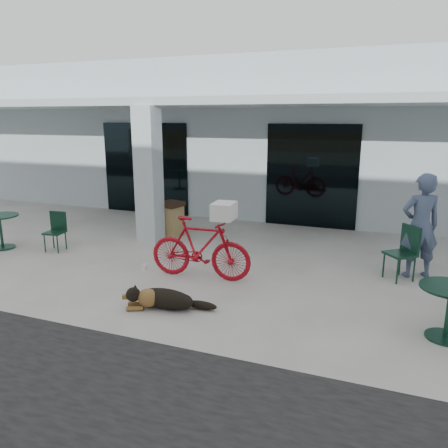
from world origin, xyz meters
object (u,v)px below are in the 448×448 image
at_px(cafe_chair_far_b, 400,253).
at_px(trash_receptacle, 172,219).
at_px(person, 420,226).
at_px(cafe_chair_near, 54,232).
at_px(bicycle, 200,248).
at_px(dog, 166,297).
at_px(cafe_table_far, 448,313).
at_px(cafe_table_near, 1,232).

height_order(cafe_chair_far_b, trash_receptacle, cafe_chair_far_b).
bearing_deg(person, cafe_chair_near, -14.78).
height_order(bicycle, cafe_chair_far_b, bicycle).
relative_size(bicycle, trash_receptacle, 2.20).
bearing_deg(person, trash_receptacle, -32.75).
bearing_deg(dog, person, 14.10).
distance_m(bicycle, cafe_table_far, 4.07).
relative_size(dog, cafe_chair_near, 1.25).
bearing_deg(cafe_chair_near, trash_receptacle, 40.26).
bearing_deg(trash_receptacle, person, -9.44).
bearing_deg(cafe_table_near, dog, -16.98).
xyz_separation_m(person, trash_receptacle, (-5.52, 0.92, -0.53)).
xyz_separation_m(cafe_chair_far_b, trash_receptacle, (-5.22, 1.20, -0.07)).
height_order(dog, cafe_table_far, cafe_table_far).
relative_size(bicycle, cafe_chair_far_b, 1.90).
distance_m(cafe_table_near, person, 8.73).
bearing_deg(dog, trash_receptacle, 91.99).
xyz_separation_m(cafe_table_far, person, (-0.28, 2.38, 0.59)).
xyz_separation_m(cafe_table_near, cafe_table_far, (8.88, -1.01, -0.01)).
bearing_deg(dog, cafe_chair_far_b, 13.62).
xyz_separation_m(bicycle, cafe_chair_far_b, (3.38, 1.20, -0.07)).
xyz_separation_m(cafe_table_near, cafe_chair_far_b, (8.30, 1.09, 0.12)).
distance_m(cafe_chair_near, person, 7.44).
relative_size(dog, cafe_table_far, 1.38).
bearing_deg(cafe_chair_near, bicycle, -13.70).
relative_size(dog, cafe_chair_far_b, 1.08).
relative_size(cafe_table_near, cafe_table_far, 1.04).
bearing_deg(cafe_table_far, bicycle, 167.20).
xyz_separation_m(bicycle, cafe_table_far, (3.96, -0.90, -0.20)).
bearing_deg(cafe_chair_near, cafe_table_far, -17.28).
xyz_separation_m(bicycle, cafe_chair_near, (-3.66, 0.38, -0.14)).
distance_m(dog, cafe_chair_far_b, 4.25).
relative_size(cafe_chair_far_b, trash_receptacle, 1.15).
relative_size(cafe_table_far, cafe_chair_far_b, 0.78).
xyz_separation_m(cafe_chair_near, person, (7.34, 1.10, 0.53)).
bearing_deg(bicycle, dog, 177.78).
relative_size(cafe_chair_near, cafe_chair_far_b, 0.86).
bearing_deg(bicycle, cafe_table_near, 85.05).
bearing_deg(dog, bicycle, 67.17).
bearing_deg(cafe_chair_far_b, cafe_chair_near, -123.60).
distance_m(cafe_table_near, trash_receptacle, 3.84).
height_order(bicycle, person, person).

